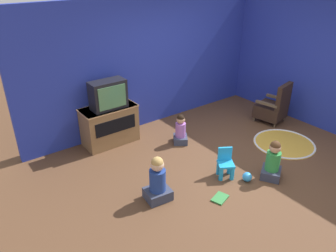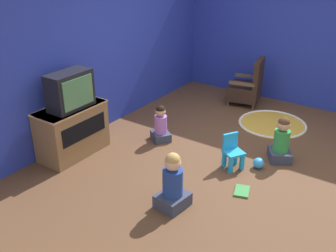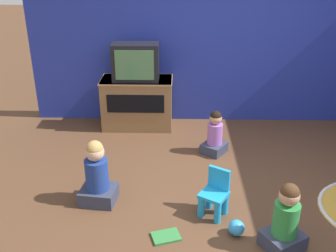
{
  "view_description": "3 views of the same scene",
  "coord_description": "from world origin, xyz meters",
  "px_view_note": "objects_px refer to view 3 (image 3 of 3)",
  "views": [
    {
      "loc": [
        -3.84,
        -3.31,
        3.19
      ],
      "look_at": [
        -1.01,
        0.5,
        0.78
      ],
      "focal_mm": 35.0,
      "sensor_mm": 36.0,
      "label": 1
    },
    {
      "loc": [
        -4.86,
        -2.25,
        2.9
      ],
      "look_at": [
        -0.98,
        0.42,
        0.67
      ],
      "focal_mm": 42.0,
      "sensor_mm": 36.0,
      "label": 2
    },
    {
      "loc": [
        -0.81,
        -3.59,
        2.51
      ],
      "look_at": [
        -0.9,
        0.28,
        0.73
      ],
      "focal_mm": 42.0,
      "sensor_mm": 36.0,
      "label": 3
    }
  ],
  "objects_px": {
    "child_watching_left": "(215,135)",
    "child_watching_right": "(97,176)",
    "tv_cabinet": "(137,102)",
    "yellow_kid_chair": "(215,197)",
    "toy_ball": "(236,228)",
    "child_watching_center": "(285,221)",
    "book": "(166,236)",
    "television": "(136,62)"
  },
  "relations": [
    {
      "from": "yellow_kid_chair",
      "to": "child_watching_right",
      "type": "xyz_separation_m",
      "value": [
        -1.22,
        0.19,
        0.11
      ]
    },
    {
      "from": "child_watching_center",
      "to": "toy_ball",
      "type": "xyz_separation_m",
      "value": [
        -0.4,
        0.16,
        -0.21
      ]
    },
    {
      "from": "tv_cabinet",
      "to": "television",
      "type": "xyz_separation_m",
      "value": [
        0.0,
        -0.05,
        0.63
      ]
    },
    {
      "from": "yellow_kid_chair",
      "to": "book",
      "type": "distance_m",
      "value": 0.64
    },
    {
      "from": "tv_cabinet",
      "to": "yellow_kid_chair",
      "type": "xyz_separation_m",
      "value": [
        0.98,
        -2.13,
        -0.18
      ]
    },
    {
      "from": "child_watching_center",
      "to": "child_watching_right",
      "type": "height_order",
      "value": "child_watching_right"
    },
    {
      "from": "television",
      "to": "yellow_kid_chair",
      "type": "distance_m",
      "value": 2.43
    },
    {
      "from": "television",
      "to": "toy_ball",
      "type": "bearing_deg",
      "value": -64.07
    },
    {
      "from": "tv_cabinet",
      "to": "toy_ball",
      "type": "distance_m",
      "value": 2.73
    },
    {
      "from": "tv_cabinet",
      "to": "child_watching_center",
      "type": "relative_size",
      "value": 1.54
    },
    {
      "from": "tv_cabinet",
      "to": "toy_ball",
      "type": "xyz_separation_m",
      "value": [
        1.16,
        -2.45,
        -0.31
      ]
    },
    {
      "from": "yellow_kid_chair",
      "to": "toy_ball",
      "type": "relative_size",
      "value": 3.22
    },
    {
      "from": "child_watching_left",
      "to": "book",
      "type": "height_order",
      "value": "child_watching_left"
    },
    {
      "from": "toy_ball",
      "to": "book",
      "type": "xyz_separation_m",
      "value": [
        -0.67,
        -0.06,
        -0.06
      ]
    },
    {
      "from": "tv_cabinet",
      "to": "book",
      "type": "distance_m",
      "value": 2.59
    },
    {
      "from": "yellow_kid_chair",
      "to": "toy_ball",
      "type": "xyz_separation_m",
      "value": [
        0.19,
        -0.32,
        -0.13
      ]
    },
    {
      "from": "child_watching_left",
      "to": "book",
      "type": "xyz_separation_m",
      "value": [
        -0.59,
        -1.69,
        -0.24
      ]
    },
    {
      "from": "tv_cabinet",
      "to": "yellow_kid_chair",
      "type": "distance_m",
      "value": 2.35
    },
    {
      "from": "tv_cabinet",
      "to": "child_watching_left",
      "type": "distance_m",
      "value": 1.37
    },
    {
      "from": "tv_cabinet",
      "to": "television",
      "type": "height_order",
      "value": "television"
    },
    {
      "from": "tv_cabinet",
      "to": "yellow_kid_chair",
      "type": "height_order",
      "value": "tv_cabinet"
    },
    {
      "from": "child_watching_right",
      "to": "toy_ball",
      "type": "height_order",
      "value": "child_watching_right"
    },
    {
      "from": "child_watching_left",
      "to": "child_watching_right",
      "type": "bearing_deg",
      "value": 165.5
    },
    {
      "from": "child_watching_left",
      "to": "book",
      "type": "bearing_deg",
      "value": -163.96
    },
    {
      "from": "tv_cabinet",
      "to": "child_watching_center",
      "type": "xyz_separation_m",
      "value": [
        1.56,
        -2.61,
        -0.09
      ]
    },
    {
      "from": "yellow_kid_chair",
      "to": "child_watching_right",
      "type": "bearing_deg",
      "value": -157.67
    },
    {
      "from": "tv_cabinet",
      "to": "child_watching_right",
      "type": "xyz_separation_m",
      "value": [
        -0.24,
        -1.94,
        -0.07
      ]
    },
    {
      "from": "child_watching_center",
      "to": "toy_ball",
      "type": "height_order",
      "value": "child_watching_center"
    },
    {
      "from": "tv_cabinet",
      "to": "toy_ball",
      "type": "height_order",
      "value": "tv_cabinet"
    },
    {
      "from": "yellow_kid_chair",
      "to": "child_watching_left",
      "type": "height_order",
      "value": "child_watching_left"
    },
    {
      "from": "yellow_kid_chair",
      "to": "child_watching_left",
      "type": "relative_size",
      "value": 0.83
    },
    {
      "from": "child_watching_left",
      "to": "child_watching_right",
      "type": "xyz_separation_m",
      "value": [
        -1.33,
        -1.13,
        0.06
      ]
    },
    {
      "from": "child_watching_center",
      "to": "book",
      "type": "distance_m",
      "value": 1.1
    },
    {
      "from": "tv_cabinet",
      "to": "child_watching_left",
      "type": "bearing_deg",
      "value": -36.86
    },
    {
      "from": "television",
      "to": "toy_ball",
      "type": "xyz_separation_m",
      "value": [
        1.16,
        -2.4,
        -0.93
      ]
    },
    {
      "from": "child_watching_left",
      "to": "toy_ball",
      "type": "relative_size",
      "value": 3.87
    },
    {
      "from": "toy_ball",
      "to": "child_watching_left",
      "type": "bearing_deg",
      "value": 92.67
    },
    {
      "from": "child_watching_left",
      "to": "child_watching_right",
      "type": "relative_size",
      "value": 0.82
    },
    {
      "from": "tv_cabinet",
      "to": "child_watching_left",
      "type": "relative_size",
      "value": 1.75
    },
    {
      "from": "child_watching_left",
      "to": "yellow_kid_chair",
      "type": "bearing_deg",
      "value": -149.58
    },
    {
      "from": "yellow_kid_chair",
      "to": "toy_ball",
      "type": "distance_m",
      "value": 0.39
    },
    {
      "from": "child_watching_center",
      "to": "tv_cabinet",
      "type": "bearing_deg",
      "value": 89.55
    }
  ]
}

